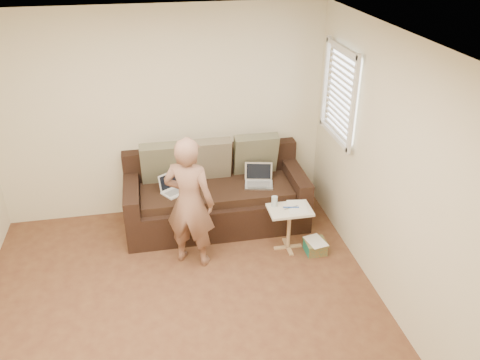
{
  "coord_description": "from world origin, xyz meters",
  "views": [
    {
      "loc": [
        -0.15,
        -3.44,
        3.43
      ],
      "look_at": [
        0.8,
        1.4,
        0.78
      ],
      "focal_mm": 36.81,
      "sensor_mm": 36.0,
      "label": 1
    }
  ],
  "objects_px": {
    "laptop_silver": "(259,185)",
    "side_table": "(289,229)",
    "laptop_white": "(176,193)",
    "drinking_glass": "(274,201)",
    "striped_box": "(315,246)",
    "person": "(189,203)",
    "sofa": "(216,193)"
  },
  "relations": [
    {
      "from": "striped_box",
      "to": "laptop_silver",
      "type": "bearing_deg",
      "value": 123.18
    },
    {
      "from": "laptop_silver",
      "to": "side_table",
      "type": "height_order",
      "value": "laptop_silver"
    },
    {
      "from": "laptop_silver",
      "to": "drinking_glass",
      "type": "xyz_separation_m",
      "value": [
        0.06,
        -0.53,
        0.07
      ]
    },
    {
      "from": "striped_box",
      "to": "laptop_white",
      "type": "bearing_deg",
      "value": 152.63
    },
    {
      "from": "laptop_white",
      "to": "striped_box",
      "type": "height_order",
      "value": "laptop_white"
    },
    {
      "from": "laptop_silver",
      "to": "striped_box",
      "type": "xyz_separation_m",
      "value": [
        0.5,
        -0.76,
        -0.44
      ]
    },
    {
      "from": "side_table",
      "to": "drinking_glass",
      "type": "height_order",
      "value": "drinking_glass"
    },
    {
      "from": "laptop_silver",
      "to": "striped_box",
      "type": "height_order",
      "value": "laptop_silver"
    },
    {
      "from": "laptop_white",
      "to": "person",
      "type": "bearing_deg",
      "value": -113.88
    },
    {
      "from": "sofa",
      "to": "person",
      "type": "xyz_separation_m",
      "value": [
        -0.39,
        -0.73,
        0.33
      ]
    },
    {
      "from": "sofa",
      "to": "drinking_glass",
      "type": "xyz_separation_m",
      "value": [
        0.58,
        -0.61,
        0.17
      ]
    },
    {
      "from": "laptop_silver",
      "to": "sofa",
      "type": "bearing_deg",
      "value": -176.17
    },
    {
      "from": "person",
      "to": "side_table",
      "type": "height_order",
      "value": "person"
    },
    {
      "from": "person",
      "to": "striped_box",
      "type": "relative_size",
      "value": 6.23
    },
    {
      "from": "side_table",
      "to": "striped_box",
      "type": "height_order",
      "value": "side_table"
    },
    {
      "from": "side_table",
      "to": "laptop_silver",
      "type": "bearing_deg",
      "value": 109.04
    },
    {
      "from": "laptop_silver",
      "to": "striped_box",
      "type": "distance_m",
      "value": 1.01
    },
    {
      "from": "person",
      "to": "striped_box",
      "type": "xyz_separation_m",
      "value": [
        1.41,
        -0.12,
        -0.68
      ]
    },
    {
      "from": "drinking_glass",
      "to": "striped_box",
      "type": "xyz_separation_m",
      "value": [
        0.44,
        -0.24,
        -0.52
      ]
    },
    {
      "from": "laptop_silver",
      "to": "side_table",
      "type": "distance_m",
      "value": 0.7
    },
    {
      "from": "sofa",
      "to": "drinking_glass",
      "type": "height_order",
      "value": "sofa"
    },
    {
      "from": "laptop_silver",
      "to": "drinking_glass",
      "type": "distance_m",
      "value": 0.53
    },
    {
      "from": "side_table",
      "to": "striped_box",
      "type": "bearing_deg",
      "value": -26.67
    },
    {
      "from": "laptop_silver",
      "to": "laptop_white",
      "type": "bearing_deg",
      "value": -168.1
    },
    {
      "from": "laptop_silver",
      "to": "person",
      "type": "distance_m",
      "value": 1.14
    },
    {
      "from": "laptop_white",
      "to": "laptop_silver",
      "type": "bearing_deg",
      "value": -33.82
    },
    {
      "from": "person",
      "to": "side_table",
      "type": "xyz_separation_m",
      "value": [
        1.12,
        0.02,
        -0.49
      ]
    },
    {
      "from": "laptop_white",
      "to": "drinking_glass",
      "type": "distance_m",
      "value": 1.2
    },
    {
      "from": "laptop_white",
      "to": "striped_box",
      "type": "bearing_deg",
      "value": -60.12
    },
    {
      "from": "laptop_white",
      "to": "drinking_glass",
      "type": "relative_size",
      "value": 2.57
    },
    {
      "from": "sofa",
      "to": "laptop_silver",
      "type": "xyz_separation_m",
      "value": [
        0.52,
        -0.08,
        0.1
      ]
    },
    {
      "from": "person",
      "to": "striped_box",
      "type": "bearing_deg",
      "value": -159.5
    }
  ]
}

